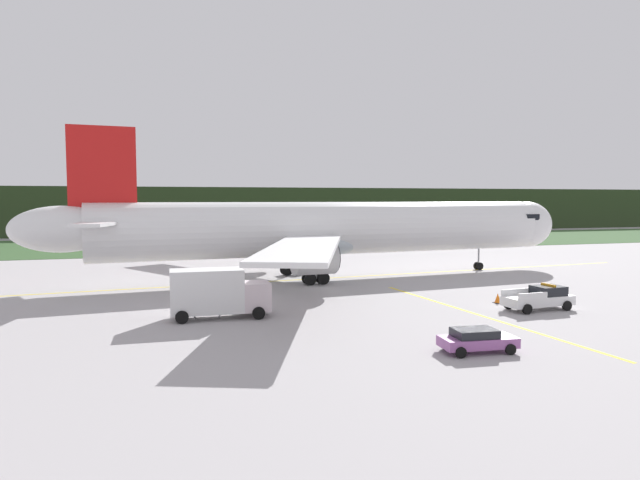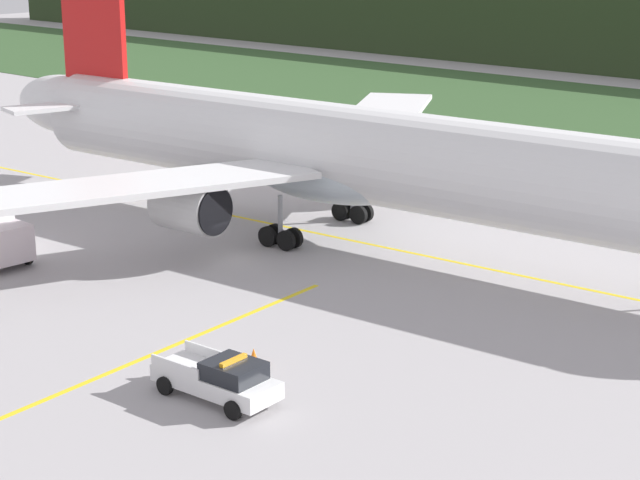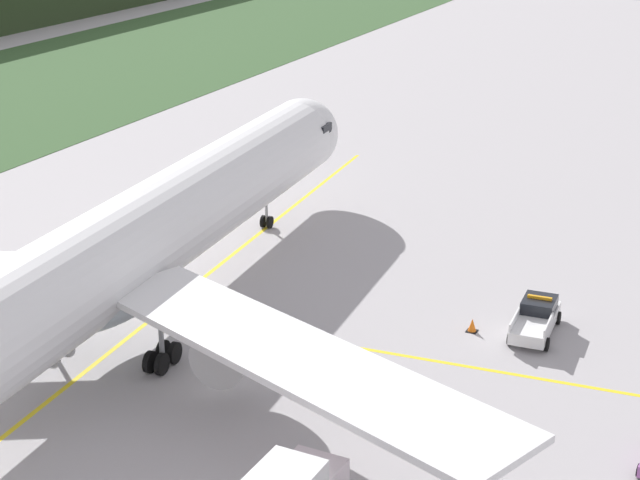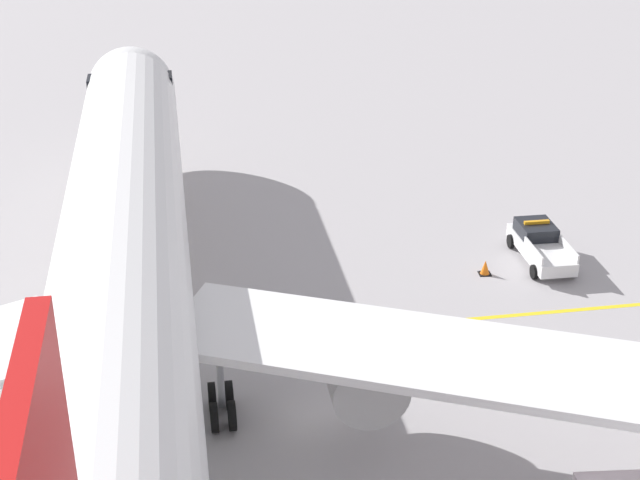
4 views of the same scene
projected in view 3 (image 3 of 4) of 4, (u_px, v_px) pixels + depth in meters
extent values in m
plane|color=#A39FA1|center=(227.00, 389.00, 52.93)|extent=(320.00, 320.00, 0.00)
cube|color=yellow|center=(137.00, 331.00, 59.35)|extent=(78.08, 6.49, 0.01)
cube|color=yellow|center=(508.00, 373.00, 54.49)|extent=(2.37, 26.15, 0.01)
cylinder|color=white|center=(131.00, 245.00, 57.48)|extent=(49.23, 9.41, 5.56)
ellipsoid|color=white|center=(302.00, 135.00, 79.83)|extent=(6.54, 6.03, 5.56)
ellipsoid|color=#B3C0C7|center=(109.00, 286.00, 55.88)|extent=(11.62, 6.70, 3.06)
cube|color=black|center=(295.00, 126.00, 78.34)|extent=(2.21, 5.41, 0.70)
cube|color=white|center=(295.00, 357.00, 46.26)|extent=(13.21, 24.36, 0.35)
cylinder|color=#AAAAAA|center=(233.00, 346.00, 50.39)|extent=(3.95, 3.17, 2.89)
cylinder|color=black|center=(249.00, 330.00, 52.06)|extent=(0.33, 2.66, 2.66)
cylinder|color=gray|center=(266.00, 205.00, 75.00)|extent=(0.20, 0.20, 2.51)
cylinder|color=black|center=(263.00, 221.00, 75.53)|extent=(0.91, 0.29, 0.90)
cylinder|color=black|center=(270.00, 222.00, 75.35)|extent=(0.91, 0.29, 0.90)
cylinder|color=gray|center=(46.00, 315.00, 56.89)|extent=(0.28, 0.28, 2.51)
cylinder|color=black|center=(60.00, 332.00, 57.82)|extent=(1.22, 0.39, 1.20)
cylinder|color=black|center=(50.00, 330.00, 58.06)|extent=(1.22, 0.39, 1.20)
cylinder|color=black|center=(46.00, 342.00, 56.60)|extent=(1.22, 0.39, 1.20)
cylinder|color=black|center=(35.00, 340.00, 56.84)|extent=(1.22, 0.39, 1.20)
cylinder|color=gray|center=(161.00, 336.00, 54.47)|extent=(0.28, 0.28, 2.51)
cylinder|color=black|center=(163.00, 351.00, 55.64)|extent=(1.22, 0.39, 1.20)
cylinder|color=black|center=(175.00, 353.00, 55.41)|extent=(1.22, 0.39, 1.20)
cylinder|color=black|center=(150.00, 362.00, 54.42)|extent=(1.22, 0.39, 1.20)
cylinder|color=black|center=(162.00, 364.00, 54.19)|extent=(1.22, 0.39, 1.20)
cube|color=silver|center=(535.00, 322.00, 58.70)|extent=(5.53, 2.32, 0.70)
cube|color=black|center=(539.00, 304.00, 59.30)|extent=(2.28, 1.96, 0.70)
cube|color=silver|center=(514.00, 319.00, 57.70)|extent=(2.60, 0.26, 0.45)
cube|color=silver|center=(548.00, 325.00, 57.04)|extent=(2.60, 0.26, 0.45)
cube|color=orange|center=(540.00, 298.00, 59.15)|extent=(0.28, 1.41, 0.16)
cylinder|color=black|center=(523.00, 312.00, 60.78)|extent=(0.77, 0.29, 0.76)
cylinder|color=black|center=(558.00, 318.00, 60.07)|extent=(0.77, 0.29, 0.76)
cylinder|color=black|center=(510.00, 338.00, 57.58)|extent=(0.77, 0.29, 0.76)
cylinder|color=black|center=(547.00, 344.00, 56.87)|extent=(0.77, 0.29, 0.76)
cylinder|color=black|center=(639.00, 470.00, 45.42)|extent=(0.61, 0.23, 0.60)
cube|color=black|center=(472.00, 331.00, 59.27)|extent=(0.63, 0.63, 0.03)
cone|color=orange|center=(472.00, 325.00, 59.13)|extent=(0.49, 0.49, 0.76)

